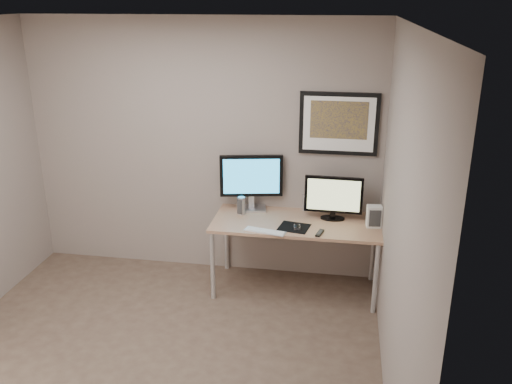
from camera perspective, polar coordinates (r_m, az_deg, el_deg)
floor at (r=4.62m, az=-10.72°, el=-17.22°), size 3.60×3.60×0.00m
room at (r=4.27m, az=-10.11°, el=4.42°), size 3.60×3.60×3.60m
desk at (r=5.23m, az=4.25°, el=-3.76°), size 1.60×0.70×0.73m
framed_art at (r=5.23m, az=8.71°, el=7.12°), size 0.75×0.04×0.60m
monitor_large at (r=5.37m, az=-0.50°, el=1.29°), size 0.62×0.25×0.57m
monitor_tv at (r=5.21m, az=8.16°, el=-0.51°), size 0.55×0.13×0.43m
speaker_left at (r=5.33m, az=-1.54°, el=-1.45°), size 0.09×0.09×0.18m
speaker_right at (r=5.45m, az=5.21°, el=-1.11°), size 0.09×0.09×0.16m
phone_dock at (r=5.40m, az=-1.52°, el=-1.51°), size 0.06×0.06×0.12m
keyboard at (r=4.97m, az=0.97°, el=-4.14°), size 0.40×0.18×0.01m
mousepad at (r=5.07m, az=4.03°, el=-3.73°), size 0.31×0.29×0.00m
mouse at (r=5.05m, az=4.35°, el=-3.61°), size 0.06×0.10×0.03m
remote at (r=4.96m, az=6.72°, el=-4.29°), size 0.08×0.16×0.02m
fan_unit at (r=5.16m, az=12.32°, el=-2.52°), size 0.15×0.12×0.21m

